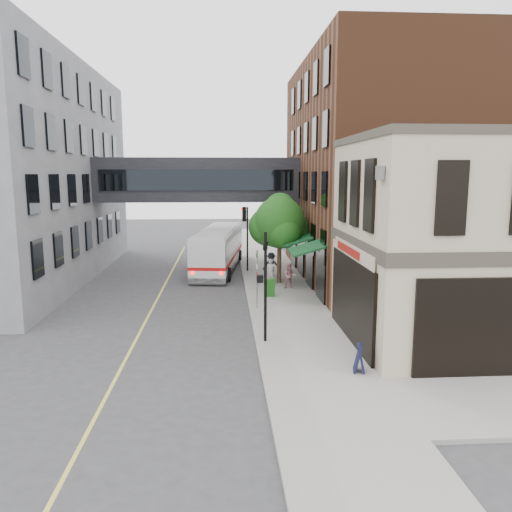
{
  "coord_description": "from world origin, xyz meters",
  "views": [
    {
      "loc": [
        -1.26,
        -17.55,
        6.92
      ],
      "look_at": [
        0.21,
        4.89,
        3.2
      ],
      "focal_mm": 35.0,
      "sensor_mm": 36.0,
      "label": 1
    }
  ],
  "objects": [
    {
      "name": "traffic_signal_far",
      "position": [
        0.26,
        17.0,
        3.34
      ],
      "size": [
        0.53,
        0.28,
        4.5
      ],
      "color": "black",
      "rests_on": "sidewalk_main"
    },
    {
      "name": "traffic_signal_near",
      "position": [
        0.37,
        2.0,
        2.98
      ],
      "size": [
        0.44,
        0.22,
        4.6
      ],
      "color": "black",
      "rests_on": "sidewalk_main"
    },
    {
      "name": "lane_marking",
      "position": [
        -5.0,
        10.0,
        0.01
      ],
      "size": [
        0.12,
        40.0,
        0.01
      ],
      "primitive_type": "cube",
      "color": "#D8CC4C",
      "rests_on": "ground"
    },
    {
      "name": "street_sign_pole",
      "position": [
        0.39,
        7.0,
        1.93
      ],
      "size": [
        0.08,
        0.75,
        3.0
      ],
      "color": "gray",
      "rests_on": "sidewalk_main"
    },
    {
      "name": "sandwich_board",
      "position": [
        3.37,
        -1.44,
        0.63
      ],
      "size": [
        0.46,
        0.6,
        0.97
      ],
      "primitive_type": "cube",
      "rotation": [
        0.0,
        0.0,
        -0.21
      ],
      "color": "black",
      "rests_on": "sidewalk_main"
    },
    {
      "name": "sidewalk_main",
      "position": [
        2.0,
        14.0,
        0.07
      ],
      "size": [
        4.0,
        60.0,
        0.15
      ],
      "primitive_type": "cube",
      "color": "gray",
      "rests_on": "ground"
    },
    {
      "name": "ground",
      "position": [
        0.0,
        0.0,
        0.0
      ],
      "size": [
        120.0,
        120.0,
        0.0
      ],
      "primitive_type": "plane",
      "color": "#38383A",
      "rests_on": "ground"
    },
    {
      "name": "skyway_bridge",
      "position": [
        -3.0,
        18.0,
        6.5
      ],
      "size": [
        14.0,
        3.18,
        3.0
      ],
      "color": "black",
      "rests_on": "ground"
    },
    {
      "name": "pedestrian_c",
      "position": [
        1.82,
        14.25,
        1.01
      ],
      "size": [
        1.2,
        0.82,
        1.72
      ],
      "primitive_type": "imported",
      "rotation": [
        0.0,
        0.0,
        -0.18
      ],
      "color": "#212129",
      "rests_on": "sidewalk_main"
    },
    {
      "name": "bus",
      "position": [
        -1.65,
        18.19,
        1.64
      ],
      "size": [
        3.79,
        11.09,
        2.92
      ],
      "color": "silver",
      "rests_on": "ground"
    },
    {
      "name": "brick_building",
      "position": [
        9.98,
        15.0,
        6.99
      ],
      "size": [
        13.76,
        18.0,
        14.0
      ],
      "color": "#512C19",
      "rests_on": "ground"
    },
    {
      "name": "corner_building",
      "position": [
        8.97,
        2.0,
        4.21
      ],
      "size": [
        10.19,
        8.12,
        8.45
      ],
      "color": "tan",
      "rests_on": "ground"
    },
    {
      "name": "street_tree",
      "position": [
        2.19,
        13.22,
        3.91
      ],
      "size": [
        3.8,
        3.2,
        5.6
      ],
      "color": "#382619",
      "rests_on": "sidewalk_main"
    },
    {
      "name": "newspaper_box",
      "position": [
        1.34,
        9.55,
        0.63
      ],
      "size": [
        0.51,
        0.46,
        0.96
      ],
      "primitive_type": "cube",
      "rotation": [
        0.0,
        0.0,
        -0.08
      ],
      "color": "#165112",
      "rests_on": "sidewalk_main"
    },
    {
      "name": "pedestrian_b",
      "position": [
        2.65,
        11.32,
        0.91
      ],
      "size": [
        0.78,
        0.63,
        1.52
      ],
      "primitive_type": "imported",
      "rotation": [
        0.0,
        0.0,
        -0.08
      ],
      "color": "#C17D83",
      "rests_on": "sidewalk_main"
    },
    {
      "name": "pedestrian_a",
      "position": [
        1.64,
        12.68,
        0.94
      ],
      "size": [
        0.67,
        0.56,
        1.57
      ],
      "primitive_type": "imported",
      "rotation": [
        0.0,
        0.0,
        -0.38
      ],
      "color": "beige",
      "rests_on": "sidewalk_main"
    }
  ]
}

